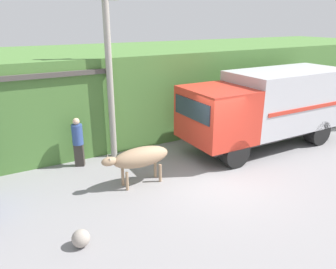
# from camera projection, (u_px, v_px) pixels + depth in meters

# --- Properties ---
(ground_plane) EXTENTS (60.00, 60.00, 0.00)m
(ground_plane) POSITION_uv_depth(u_px,v_px,m) (217.00, 180.00, 10.38)
(ground_plane) COLOR gray
(hillside_embankment) EXTENTS (32.00, 6.98, 3.55)m
(hillside_embankment) POSITION_uv_depth(u_px,v_px,m) (127.00, 86.00, 15.65)
(hillside_embankment) COLOR #4C7A38
(hillside_embankment) RESTS_ON ground_plane
(building_backdrop) EXTENTS (5.11, 2.70, 3.21)m
(building_backdrop) POSITION_uv_depth(u_px,v_px,m) (31.00, 114.00, 11.70)
(building_backdrop) COLOR #B2BCAD
(building_backdrop) RESTS_ON ground_plane
(cargo_truck) EXTENTS (6.97, 2.43, 2.94)m
(cargo_truck) POSITION_uv_depth(u_px,v_px,m) (269.00, 105.00, 12.72)
(cargo_truck) COLOR #2D2D2D
(cargo_truck) RESTS_ON ground_plane
(brown_cow) EXTENTS (2.14, 0.62, 1.20)m
(brown_cow) POSITION_uv_depth(u_px,v_px,m) (140.00, 158.00, 9.86)
(brown_cow) COLOR #9E7F60
(brown_cow) RESTS_ON ground_plane
(pedestrian_on_hill) EXTENTS (0.49, 0.49, 1.72)m
(pedestrian_on_hill) POSITION_uv_depth(u_px,v_px,m) (78.00, 140.00, 11.09)
(pedestrian_on_hill) COLOR #38332D
(pedestrian_on_hill) RESTS_ON ground_plane
(utility_pole) EXTENTS (0.90, 0.22, 6.18)m
(utility_pole) POSITION_uv_depth(u_px,v_px,m) (109.00, 69.00, 11.15)
(utility_pole) COLOR #9E998E
(utility_pole) RESTS_ON ground_plane
(roadside_rock) EXTENTS (0.41, 0.41, 0.41)m
(roadside_rock) POSITION_uv_depth(u_px,v_px,m) (81.00, 238.00, 7.30)
(roadside_rock) COLOR gray
(roadside_rock) RESTS_ON ground_plane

